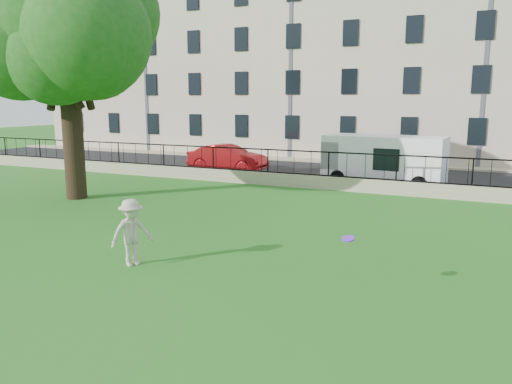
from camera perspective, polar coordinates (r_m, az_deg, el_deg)
The scene contains 11 objects.
ground at distance 12.31m, azimuth -8.43°, elevation -8.62°, with size 120.00×120.00×0.00m, color #216F1A.
retaining_wall at distance 22.92m, azimuth 8.24°, elevation 1.04°, with size 50.00×0.40×0.60m, color gray.
iron_railing at distance 22.80m, azimuth 8.30°, elevation 3.15°, with size 50.00×0.05×1.13m.
street at distance 27.45m, azimuth 11.08°, elevation 1.87°, with size 60.00×9.00×0.01m, color black.
sidewalk at distance 32.47m, azimuth 13.32°, elevation 3.18°, with size 60.00×1.40×0.12m, color gray.
building_row at distance 37.91m, azimuth 15.58°, elevation 14.47°, with size 56.40×10.40×13.80m.
tree at distance 21.98m, azimuth -21.06°, elevation 17.43°, with size 8.28×6.48×10.37m.
man at distance 12.54m, azimuth -14.04°, elevation -4.51°, with size 1.07×0.62×1.66m, color beige.
frisbee at distance 10.53m, azimuth 10.50°, elevation -5.26°, with size 0.27×0.27×0.03m, color #6D26D7.
red_sedan at distance 28.66m, azimuth -3.28°, elevation 3.91°, with size 1.59×4.57×1.50m, color #AE151A.
white_van at distance 24.65m, azimuth 14.38°, elevation 3.52°, with size 5.58×2.18×2.34m, color white.
Camera 1 is at (6.48, -9.68, 3.99)m, focal length 35.00 mm.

